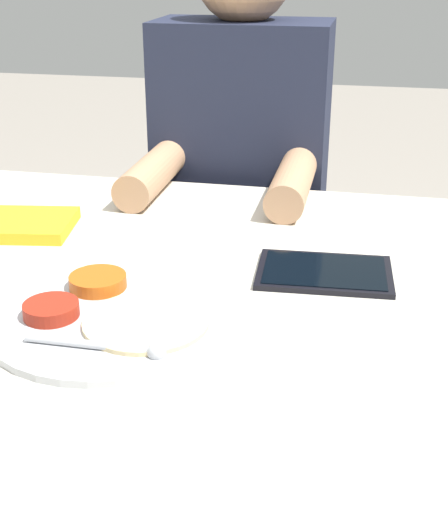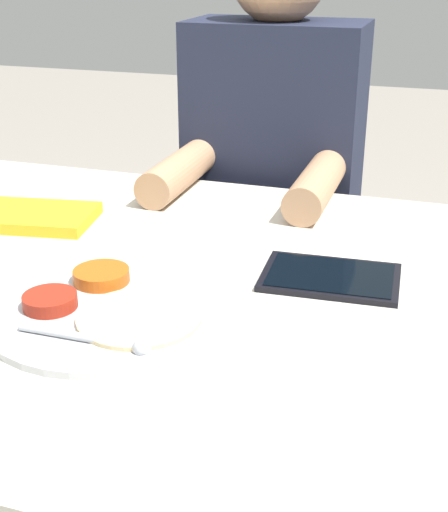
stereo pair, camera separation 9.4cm
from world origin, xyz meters
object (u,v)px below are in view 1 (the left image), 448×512
red_notebook (12,225)px  tablet_device (324,272)px  thali_tray (109,315)px  person_diner (240,237)px

red_notebook → tablet_device: size_ratio=1.09×
thali_tray → person_diner: 0.75m
thali_tray → tablet_device: bearing=36.7°
thali_tray → red_notebook: size_ratio=1.40×
tablet_device → person_diner: (-0.22, 0.53, -0.17)m
person_diner → tablet_device: bearing=-67.5°
tablet_device → red_notebook: bearing=172.0°
red_notebook → tablet_device: (0.53, -0.07, -0.00)m
tablet_device → person_diner: person_diner is taller
tablet_device → thali_tray: bearing=-143.3°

